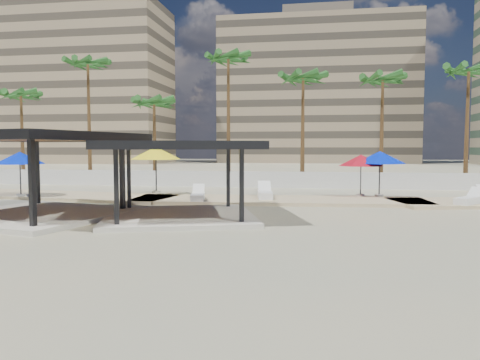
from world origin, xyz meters
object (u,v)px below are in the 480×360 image
Objects in this scene: pavilion_central at (180,173)px; lounger_d at (469,200)px; lounger_a at (198,196)px; pavilion_west at (35,167)px; umbrella_c at (361,160)px; lounger_b at (265,194)px.

pavilion_central is 14.63m from lounger_d.
lounger_a is 13.92m from lounger_d.
pavilion_west reaches higher than lounger_d.
pavilion_west is at bearing -146.28° from umbrella_c.
lounger_b reaches higher than lounger_d.
pavilion_west reaches higher than umbrella_c.
lounger_b is at bearing 123.88° from lounger_d.
pavilion_west is (-6.16, -0.73, 0.22)m from pavilion_central.
lounger_a is 0.90× the size of lounger_b.
pavilion_central is 7.71m from lounger_b.
umbrella_c reaches higher than lounger_d.
pavilion_central is at bearing 175.63° from lounger_a.
lounger_d reaches higher than lounger_a.
lounger_d is (5.06, -2.93, -1.87)m from umbrella_c.
lounger_b reaches higher than lounger_a.
pavilion_west is 17.29m from umbrella_c.
pavilion_central is at bearing 148.85° from lounger_b.
pavilion_west is at bearing 148.60° from lounger_d.
lounger_a is at bearing 104.02° from lounger_b.
pavilion_west is 12.00m from lounger_b.
pavilion_west is at bearing 127.54° from lounger_a.
pavilion_central is 12.09m from umbrella_c.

